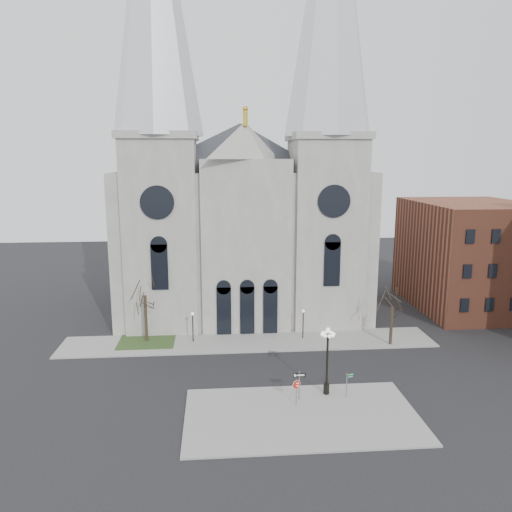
{
  "coord_description": "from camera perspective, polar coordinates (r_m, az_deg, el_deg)",
  "views": [
    {
      "loc": [
        -3.43,
        -39.97,
        19.66
      ],
      "look_at": [
        0.53,
        8.0,
        10.14
      ],
      "focal_mm": 35.0,
      "sensor_mm": 36.0,
      "label": 1
    }
  ],
  "objects": [
    {
      "name": "street_name_sign",
      "position": [
        43.23,
        10.42,
        -14.04
      ],
      "size": [
        0.63,
        0.25,
        2.05
      ],
      "rotation": [
        0.0,
        0.0,
        0.32
      ],
      "color": "slate",
      "rests_on": "sidewalk_near"
    },
    {
      "name": "ped_lamp_left",
      "position": [
        54.37,
        -7.25,
        -7.49
      ],
      "size": [
        0.32,
        0.32,
        3.26
      ],
      "color": "black",
      "rests_on": "sidewalk_far"
    },
    {
      "name": "cathedral",
      "position": [
        62.94,
        -1.62,
        10.11
      ],
      "size": [
        33.0,
        26.66,
        54.0
      ],
      "color": "gray",
      "rests_on": "ground"
    },
    {
      "name": "globe_lamp",
      "position": [
        42.44,
        8.16,
        -10.87
      ],
      "size": [
        1.29,
        1.29,
        5.83
      ],
      "rotation": [
        0.0,
        0.0,
        0.03
      ],
      "color": "black",
      "rests_on": "sidewalk_near"
    },
    {
      "name": "stop_sign",
      "position": [
        41.31,
        4.64,
        -14.67
      ],
      "size": [
        0.76,
        0.08,
        2.11
      ],
      "rotation": [
        0.0,
        0.0,
        0.01
      ],
      "color": "slate",
      "rests_on": "sidewalk_near"
    },
    {
      "name": "ground",
      "position": [
        44.68,
        0.17,
        -14.91
      ],
      "size": [
        160.0,
        160.0,
        0.0
      ],
      "primitive_type": "plane",
      "color": "black",
      "rests_on": "ground"
    },
    {
      "name": "bg_building_brick",
      "position": [
        71.54,
        23.23,
        0.08
      ],
      "size": [
        14.0,
        18.0,
        14.0
      ],
      "primitive_type": "cube",
      "color": "brown",
      "rests_on": "ground"
    },
    {
      "name": "sidewalk_near",
      "position": [
        40.6,
        5.23,
        -17.71
      ],
      "size": [
        18.0,
        10.0,
        0.14
      ],
      "primitive_type": "cube",
      "color": "gray",
      "rests_on": "ground"
    },
    {
      "name": "tree_left",
      "position": [
        54.37,
        -12.59,
        -4.09
      ],
      "size": [
        3.2,
        3.2,
        7.5
      ],
      "color": "#2D2119",
      "rests_on": "ground"
    },
    {
      "name": "sidewalk_far",
      "position": [
        54.72,
        -0.83,
        -9.79
      ],
      "size": [
        40.0,
        6.0,
        0.14
      ],
      "primitive_type": "cube",
      "color": "gray",
      "rests_on": "ground"
    },
    {
      "name": "ped_lamp_right",
      "position": [
        55.12,
        5.41,
        -7.18
      ],
      "size": [
        0.32,
        0.32,
        3.26
      ],
      "color": "black",
      "rests_on": "sidewalk_far"
    },
    {
      "name": "grass_patch",
      "position": [
        56.05,
        -12.35,
        -9.51
      ],
      "size": [
        6.0,
        5.0,
        0.18
      ],
      "primitive_type": "cube",
      "color": "#2B481E",
      "rests_on": "ground"
    },
    {
      "name": "tree_right",
      "position": [
        54.49,
        15.32,
        -5.41
      ],
      "size": [
        3.2,
        3.2,
        6.0
      ],
      "color": "#2D2119",
      "rests_on": "ground"
    },
    {
      "name": "one_way_sign",
      "position": [
        42.16,
        4.97,
        -14.02
      ],
      "size": [
        1.05,
        0.1,
        2.39
      ],
      "rotation": [
        0.0,
        0.0,
        0.05
      ],
      "color": "slate",
      "rests_on": "sidewalk_near"
    }
  ]
}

